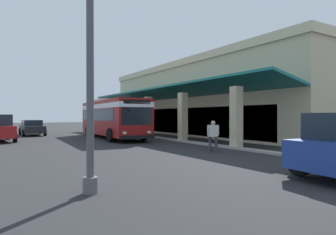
{
  "coord_description": "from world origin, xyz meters",
  "views": [
    {
      "loc": [
        26.44,
        -9.27,
        1.89
      ],
      "look_at": [
        4.52,
        4.09,
        1.73
      ],
      "focal_mm": 31.33,
      "sensor_mm": 36.0,
      "label": 1
    }
  ],
  "objects_px": {
    "lot_light_pole": "(90,38)",
    "potted_palm": "(131,126)",
    "pedestrian": "(213,135)",
    "transit_bus": "(112,116)",
    "parked_sedan_charcoal": "(32,127)"
  },
  "relations": [
    {
      "from": "parked_sedan_charcoal",
      "to": "lot_light_pole",
      "type": "xyz_separation_m",
      "value": [
        23.8,
        -1.4,
        3.01
      ]
    },
    {
      "from": "transit_bus",
      "to": "pedestrian",
      "type": "bearing_deg",
      "value": 5.34
    },
    {
      "from": "transit_bus",
      "to": "lot_light_pole",
      "type": "relative_size",
      "value": 1.62
    },
    {
      "from": "pedestrian",
      "to": "transit_bus",
      "type": "bearing_deg",
      "value": -174.66
    },
    {
      "from": "pedestrian",
      "to": "lot_light_pole",
      "type": "xyz_separation_m",
      "value": [
        4.74,
        -7.83,
        2.86
      ]
    },
    {
      "from": "parked_sedan_charcoal",
      "to": "pedestrian",
      "type": "height_order",
      "value": "pedestrian"
    },
    {
      "from": "pedestrian",
      "to": "potted_palm",
      "type": "height_order",
      "value": "potted_palm"
    },
    {
      "from": "transit_bus",
      "to": "potted_palm",
      "type": "height_order",
      "value": "transit_bus"
    },
    {
      "from": "pedestrian",
      "to": "lot_light_pole",
      "type": "distance_m",
      "value": 9.59
    },
    {
      "from": "parked_sedan_charcoal",
      "to": "potted_palm",
      "type": "xyz_separation_m",
      "value": [
        0.99,
        9.87,
        0.03
      ]
    },
    {
      "from": "lot_light_pole",
      "to": "potted_palm",
      "type": "bearing_deg",
      "value": 153.72
    },
    {
      "from": "potted_palm",
      "to": "lot_light_pole",
      "type": "relative_size",
      "value": 0.41
    },
    {
      "from": "transit_bus",
      "to": "parked_sedan_charcoal",
      "type": "relative_size",
      "value": 2.56
    },
    {
      "from": "transit_bus",
      "to": "pedestrian",
      "type": "xyz_separation_m",
      "value": [
        11.77,
        1.1,
        -0.95
      ]
    },
    {
      "from": "parked_sedan_charcoal",
      "to": "lot_light_pole",
      "type": "relative_size",
      "value": 0.63
    }
  ]
}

